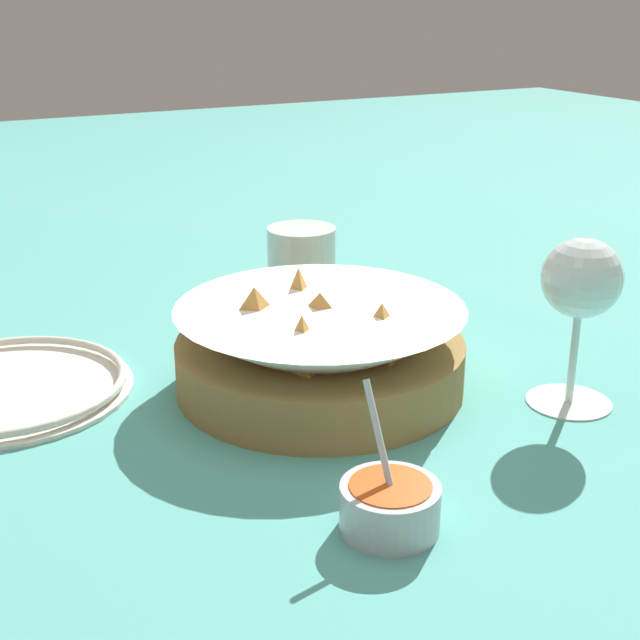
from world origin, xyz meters
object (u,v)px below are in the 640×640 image
Objects in this scene: side_plate at (6,386)px; beer_mug at (301,269)px; food_basket at (319,351)px; wine_glass at (581,286)px; sauce_cup at (390,504)px.

beer_mug is at bearing -75.07° from side_plate.
food_basket is 0.24m from wine_glass.
wine_glass is at bearing -119.83° from side_plate.
beer_mug is at bearing -19.08° from sauce_cup.
sauce_cup is (-0.23, 0.06, -0.02)m from food_basket.
food_basket is at bearing 157.50° from beer_mug.
food_basket is 2.66× the size of sauce_cup.
sauce_cup is at bearing -150.61° from side_plate.
side_plate is (-0.09, 0.35, -0.04)m from beer_mug.
food_basket and sauce_cup have the same top height.
sauce_cup is 0.44× the size of side_plate.
food_basket reaches higher than side_plate.
food_basket is 0.29m from side_plate.
side_plate is at bearing 64.79° from food_basket.
wine_glass reaches higher than sauce_cup.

